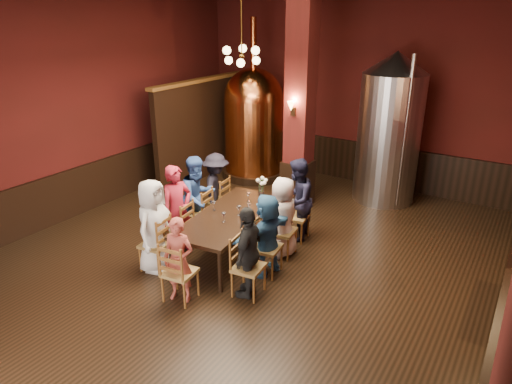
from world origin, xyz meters
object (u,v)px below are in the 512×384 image
Objects in this scene: dining_table at (230,217)px; person_0 at (154,226)px; rose_vase at (261,183)px; person_2 at (198,197)px; copper_kettle at (254,122)px; steel_vessel at (389,129)px; person_1 at (177,210)px.

person_0 is at bearing -130.36° from dining_table.
dining_table is 1.05m from rose_vase.
copper_kettle is (-0.97, 3.42, 0.62)m from person_2.
person_0 reaches higher than rose_vase.
dining_table is 4.27m from steel_vessel.
person_1 is 0.41× the size of copper_kettle.
dining_table is 4.15m from copper_kettle.
person_2 is at bearing -138.74° from rose_vase.
person_1 is at bearing -158.78° from dining_table.
person_2 is at bearing -5.07° from person_0.
steel_vessel reaches higher than person_0.
copper_kettle reaches higher than dining_table.
dining_table is 1.60× the size of person_0.
person_1 reaches higher than person_0.
dining_table is at bearing -63.10° from copper_kettle.
rose_vase is (0.89, 0.79, 0.21)m from person_2.
person_0 is 0.67m from person_1.
person_1 is at bearing -161.15° from person_2.
rose_vase is (0.73, 2.11, 0.21)m from person_0.
copper_kettle reaches higher than person_1.
person_1 is at bearing -75.61° from copper_kettle.
dining_table is at bearing -90.62° from rose_vase.
steel_vessel is at bearing -13.55° from person_1.
person_2 is 1.21m from rose_vase.
person_1 is (-0.08, 0.66, 0.01)m from person_0.
dining_table is 0.92m from person_2.
copper_kettle is 10.45× the size of rose_vase.
dining_table is at bearing -45.43° from person_0.
dining_table is at bearing -47.57° from person_1.
copper_kettle is 3.25m from rose_vase.
steel_vessel is at bearing -20.87° from person_2.
rose_vase is (-1.46, -2.89, -0.63)m from steel_vessel.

